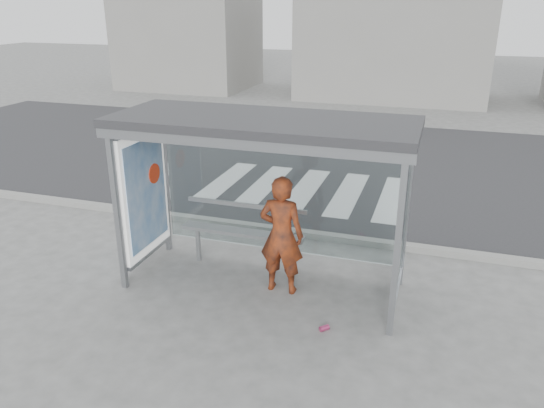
{
  "coord_description": "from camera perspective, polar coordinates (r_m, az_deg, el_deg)",
  "views": [
    {
      "loc": [
        2.34,
        -6.8,
        4.12
      ],
      "look_at": [
        0.08,
        0.2,
        1.28
      ],
      "focal_mm": 35.0,
      "sensor_mm": 36.0,
      "label": 1
    }
  ],
  "objects": [
    {
      "name": "person",
      "position": [
        7.76,
        1.02,
        -3.37
      ],
      "size": [
        0.67,
        0.44,
        1.82
      ],
      "primitive_type": "imported",
      "rotation": [
        0.0,
        0.0,
        3.15
      ],
      "color": "#C25F12",
      "rests_on": "ground"
    },
    {
      "name": "bench",
      "position": [
        8.58,
        -3.17,
        -3.03
      ],
      "size": [
        2.04,
        0.33,
        1.06
      ],
      "color": "gray",
      "rests_on": "ground"
    },
    {
      "name": "curb",
      "position": [
        9.93,
        2.69,
        -3.08
      ],
      "size": [
        30.0,
        0.18,
        0.12
      ],
      "primitive_type": "cube",
      "color": "gray",
      "rests_on": "ground"
    },
    {
      "name": "crosswalk",
      "position": [
        12.36,
        3.6,
        1.58
      ],
      "size": [
        4.55,
        3.0,
        0.0
      ],
      "color": "silver",
      "rests_on": "ground"
    },
    {
      "name": "building_left",
      "position": [
        27.72,
        -8.98,
        18.54
      ],
      "size": [
        6.0,
        5.0,
        6.0
      ],
      "primitive_type": "cube",
      "color": "gray",
      "rests_on": "ground"
    },
    {
      "name": "ground",
      "position": [
        8.29,
        -0.95,
        -8.73
      ],
      "size": [
        80.0,
        80.0,
        0.0
      ],
      "primitive_type": "plane",
      "color": "#5F5F5D",
      "rests_on": "ground"
    },
    {
      "name": "soda_can",
      "position": [
        7.28,
        5.64,
        -13.14
      ],
      "size": [
        0.14,
        0.14,
        0.07
      ],
      "primitive_type": "cylinder",
      "rotation": [
        0.0,
        1.57,
        0.79
      ],
      "color": "#DF417E",
      "rests_on": "ground"
    },
    {
      "name": "road",
      "position": [
        14.59,
        7.99,
        4.49
      ],
      "size": [
        30.0,
        10.0,
        0.01
      ],
      "primitive_type": "cube",
      "color": "#2C2C2E",
      "rests_on": "ground"
    },
    {
      "name": "building_center",
      "position": [
        24.96,
        13.09,
        16.85
      ],
      "size": [
        8.0,
        5.0,
        5.0
      ],
      "primitive_type": "cube",
      "color": "gray",
      "rests_on": "ground"
    },
    {
      "name": "bus_shelter",
      "position": [
        7.68,
        -3.52,
        4.89
      ],
      "size": [
        4.25,
        1.65,
        2.62
      ],
      "color": "gray",
      "rests_on": "ground"
    }
  ]
}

